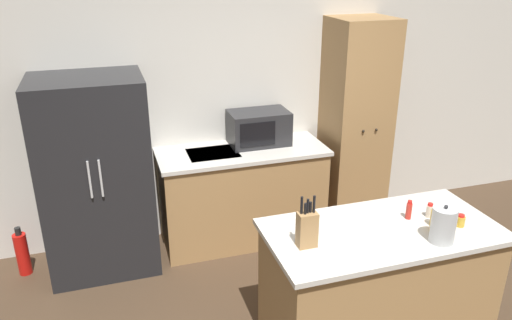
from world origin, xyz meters
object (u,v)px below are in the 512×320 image
Objects in this scene: spice_bottle_tall_dark at (448,226)px; spice_bottle_green_herb at (460,221)px; refrigerator at (97,177)px; kettle at (443,225)px; knife_block at (307,228)px; microwave at (259,128)px; spice_bottle_short_red at (435,217)px; spice_bottle_orange_cap at (430,211)px; spice_bottle_pale_salt at (433,225)px; pantry_cabinet at (355,126)px; fire_extinguisher at (22,253)px; spice_bottle_amber_oil at (409,210)px.

spice_bottle_green_herb is at bearing 17.74° from spice_bottle_tall_dark.
spice_bottle_tall_dark reaches higher than spice_bottle_green_herb.
kettle is at bearing -41.47° from refrigerator.
spice_bottle_green_herb is at bearing 27.56° from kettle.
refrigerator is at bearing 127.35° from knife_block.
spice_bottle_short_red is at bearing -69.81° from microwave.
spice_bottle_short_red reaches higher than spice_bottle_orange_cap.
microwave reaches higher than spice_bottle_pale_salt.
spice_bottle_orange_cap is at bearing -99.79° from pantry_cabinet.
spice_bottle_green_herb is 3.46m from fire_extinguisher.
spice_bottle_green_herb is 0.21m from spice_bottle_pale_salt.
refrigerator is 12.56× the size of spice_bottle_short_red.
refrigerator is 18.06× the size of spice_bottle_tall_dark.
pantry_cabinet is 1.71m from spice_bottle_short_red.
spice_bottle_short_red is 0.20m from kettle.
knife_block is at bearing -98.29° from microwave.
spice_bottle_amber_oil is (1.99, -1.46, 0.11)m from refrigerator.
microwave is at bearing 110.19° from spice_bottle_short_red.
spice_bottle_amber_oil is at bearing -29.60° from fire_extinguisher.
pantry_cabinet is at bearing 53.99° from knife_block.
spice_bottle_amber_oil is 0.53× the size of kettle.
spice_bottle_short_red is 0.30× the size of fire_extinguisher.
fire_extinguisher is at bearing 149.27° from spice_bottle_short_red.
microwave is 1.91m from spice_bottle_pale_salt.
spice_bottle_green_herb is at bearing -4.37° from knife_block.
spice_bottle_orange_cap is at bearing 61.15° from spice_bottle_pale_salt.
pantry_cabinet reaches higher than kettle.
fire_extinguisher is at bearing -179.38° from pantry_cabinet.
spice_bottle_amber_oil is (-0.11, 0.14, 0.00)m from spice_bottle_short_red.
refrigerator reaches higher than microwave.
knife_block is 3.28× the size of spice_bottle_orange_cap.
microwave is 1.22× the size of fire_extinguisher.
pantry_cabinet reaches higher than spice_bottle_amber_oil.
spice_bottle_amber_oil is 0.20m from spice_bottle_pale_salt.
knife_block reaches higher than spice_bottle_green_herb.
spice_bottle_pale_salt is 0.14m from kettle.
knife_block reaches higher than spice_bottle_orange_cap.
knife_block is 0.76× the size of fire_extinguisher.
spice_bottle_short_red is (0.64, -1.75, -0.12)m from microwave.
refrigerator is 12.43× the size of spice_bottle_amber_oil.
pantry_cabinet reaches higher than microwave.
spice_bottle_pale_salt is (-0.08, 0.04, 0.01)m from spice_bottle_tall_dark.
kettle is (-0.12, -0.29, 0.07)m from spice_bottle_orange_cap.
knife_block reaches higher than spice_bottle_amber_oil.
knife_block is at bearing 175.63° from spice_bottle_green_herb.
refrigerator is 2.72m from spice_bottle_tall_dark.
spice_bottle_short_red is at bearing 160.45° from spice_bottle_green_herb.
spice_bottle_short_red is 1.23× the size of spice_bottle_pale_salt.
spice_bottle_orange_cap is 0.40× the size of kettle.
knife_block is 2.50× the size of spice_bottle_amber_oil.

